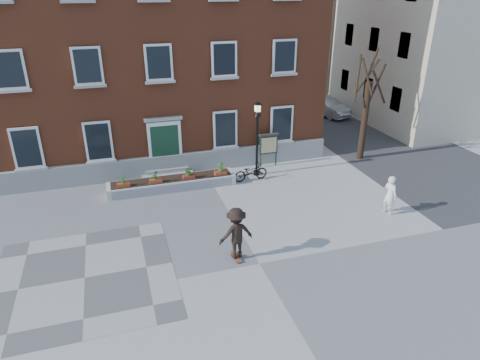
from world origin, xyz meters
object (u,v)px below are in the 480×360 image
object	(u,v)px
parked_car	(326,106)
skateboarder	(236,233)
bystander	(390,195)
bicycle	(251,172)
notice_board	(269,145)
lamp_post	(257,129)

from	to	relation	value
parked_car	skateboarder	size ratio (longest dim) A/B	2.04
parked_car	bystander	size ratio (longest dim) A/B	2.35
bystander	skateboarder	world-z (taller)	skateboarder
parked_car	bystander	xyz separation A→B (m)	(-4.68, -14.83, 0.20)
bicycle	parked_car	bearing A→B (deg)	-48.43
bystander	notice_board	bearing A→B (deg)	10.99
bicycle	bystander	distance (m)	6.88
bystander	parked_car	bearing A→B (deg)	-32.00
bystander	lamp_post	xyz separation A→B (m)	(-4.12, 5.64, 1.65)
skateboarder	bicycle	bearing A→B (deg)	67.13
lamp_post	skateboarder	bearing A→B (deg)	-114.76
parked_car	notice_board	bearing A→B (deg)	-149.21
notice_board	bicycle	bearing A→B (deg)	-135.62
bicycle	bystander	world-z (taller)	bystander
bicycle	lamp_post	size ratio (longest dim) A/B	0.45
parked_car	skateboarder	world-z (taller)	skateboarder
lamp_post	notice_board	size ratio (longest dim) A/B	2.10
lamp_post	notice_board	distance (m)	1.86
bicycle	parked_car	world-z (taller)	parked_car
lamp_post	skateboarder	distance (m)	7.77
bicycle	parked_car	size ratio (longest dim) A/B	0.43
bicycle	lamp_post	bearing A→B (deg)	-46.85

